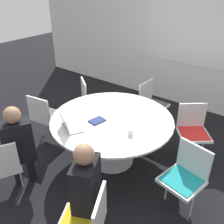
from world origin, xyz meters
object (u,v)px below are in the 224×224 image
Objects in this scene: chair_0 at (1,164)px; person_0 at (18,143)px; laptop at (69,125)px; spiral_notebook at (97,121)px; chair_1 at (87,222)px; chair_5 at (91,97)px; person_1 at (85,186)px; chair_6 at (45,114)px; chair_2 at (186,174)px; chair_3 at (193,128)px; chair_4 at (151,101)px; coffee_cup at (130,132)px.

person_0 is at bearing 19.01° from chair_0.
laptop is 0.40m from spiral_notebook.
person_0 is (-1.32, 0.22, 0.19)m from chair_1.
person_1 is (1.54, -1.83, 0.19)m from chair_5.
person_1 is at bearing 19.01° from chair_1.
person_1 reaches higher than chair_6.
chair_6 reaches higher than spiral_notebook.
person_0 reaches higher than chair_6.
chair_6 is (-0.54, 1.12, 0.00)m from chair_0.
chair_3 is (-0.30, 0.99, 0.00)m from chair_2.
laptop is (0.35, 0.82, 0.29)m from chair_0.
laptop is (-0.26, -1.76, 0.29)m from chair_4.
laptop is (-0.82, 0.60, 0.09)m from person_1.
chair_2 is 1.19m from person_1.
person_0 is (-1.80, -0.94, 0.19)m from chair_2.
person_1 is (1.72, -0.90, 0.19)m from chair_6.
chair_6 is 1.06m from person_0.
person_0 reaches higher than chair_3.
chair_0 is at bearing -42.71° from chair_5.
person_0 is at bearing 39.03° from chair_2.
chair_0 reaches higher than coffee_cup.
spiral_notebook is at bearing -5.51° from chair_6.
chair_4 is 0.71× the size of person_0.
chair_1 is at bearing -75.94° from coffee_cup.
chair_3 is 1.00× the size of chair_6.
spiral_notebook is (0.49, 0.93, 0.05)m from person_0.
chair_3 is at bearing 41.46° from chair_5.
chair_3 is at bearing -7.39° from chair_0.
chair_1 reaches higher than coffee_cup.
chair_5 is 3.64× the size of spiral_notebook.
chair_1 is 2.19m from chair_6.
chair_5 is 0.94m from chair_6.
person_0 is at bearing -137.90° from coffee_cup.
coffee_cup is (-0.29, 1.15, 0.28)m from chair_1.
chair_4 is (-1.23, 1.38, 0.00)m from chair_2.
chair_4 is (-0.93, 0.39, 0.00)m from chair_3.
laptop is at bearing 26.40° from chair_1.
person_0 is 1.05m from spiral_notebook.
chair_1 is 2.65m from chair_4.
person_1 is (1.14, -0.03, 0.00)m from person_0.
chair_6 is 1.64m from coffee_cup.
person_0 is at bearing -40.17° from chair_5.
chair_2 and chair_4 have the same top height.
person_0 reaches higher than chair_5.
spiral_notebook is (0.18, 0.36, -0.04)m from laptop.
laptop reaches higher than spiral_notebook.
chair_6 is (-2.08, -1.06, 0.00)m from chair_3.
spiral_notebook is at bearing 10.31° from chair_1.
person_1 reaches higher than chair_1.
chair_0 is 1.21m from person_1.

